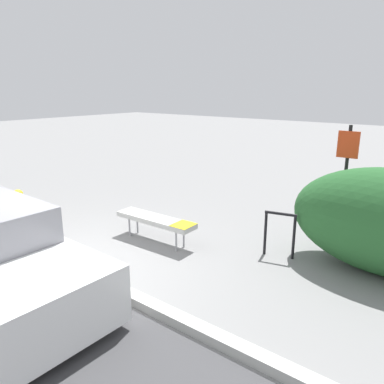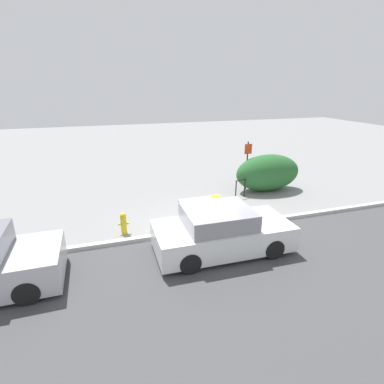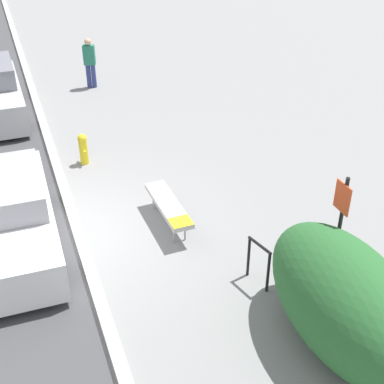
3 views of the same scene
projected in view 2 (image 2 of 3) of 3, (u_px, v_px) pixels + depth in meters
name	position (u px, v px, depth m)	size (l,w,h in m)	color
ground_plane	(209.00, 231.00, 10.37)	(60.00, 60.00, 0.00)	gray
road_strip	(303.00, 348.00, 5.75)	(60.00, 10.00, 0.01)	#424244
curb	(209.00, 229.00, 10.35)	(60.00, 0.20, 0.13)	#B7B7B2
bench	(200.00, 200.00, 11.88)	(1.75, 0.46, 0.51)	#99999E
bike_rack	(240.00, 187.00, 13.25)	(0.55, 0.19, 0.83)	black
sign_post	(247.00, 161.00, 13.98)	(0.36, 0.08, 2.30)	black
fire_hydrant	(124.00, 222.00, 10.03)	(0.36, 0.22, 0.77)	gold
shrub_hedge	(268.00, 173.00, 14.04)	(3.17, 1.55, 1.72)	#28602D
parked_car_near	(221.00, 232.00, 8.93)	(4.09, 1.94, 1.38)	black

